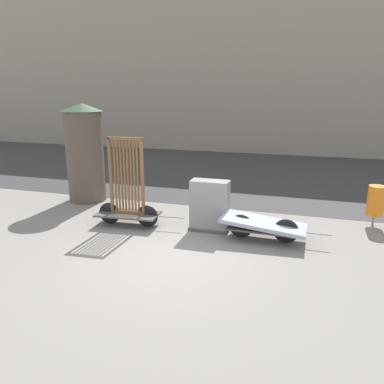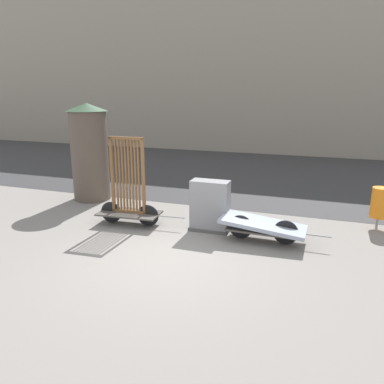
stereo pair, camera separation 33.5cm
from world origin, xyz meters
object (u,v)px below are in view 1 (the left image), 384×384
utility_cabinet (210,207)px  bike_cart_with_mattress (263,225)px  trash_bin (376,201)px  bike_cart_with_bedframe (128,198)px  advertising_column (85,152)px

utility_cabinet → bike_cart_with_mattress: bearing=-11.4°
bike_cart_with_mattress → utility_cabinet: (-1.36, 0.27, 0.22)m
bike_cart_with_mattress → trash_bin: bearing=35.3°
bike_cart_with_bedframe → advertising_column: size_ratio=0.77×
trash_bin → advertising_column: bearing=180.0°
bike_cart_with_mattress → advertising_column: advertising_column is taller
bike_cart_with_mattress → utility_cabinet: size_ratio=1.95×
bike_cart_with_bedframe → bike_cart_with_mattress: bike_cart_with_bedframe is taller
bike_cart_with_bedframe → utility_cabinet: (2.10, 0.27, -0.13)m
bike_cart_with_bedframe → advertising_column: 3.01m
bike_cart_with_mattress → trash_bin: (2.60, 1.75, 0.31)m
utility_cabinet → advertising_column: bearing=161.4°
bike_cart_with_bedframe → trash_bin: bike_cart_with_bedframe is taller
utility_cabinet → advertising_column: 4.74m
utility_cabinet → trash_bin: (3.96, 1.48, 0.09)m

